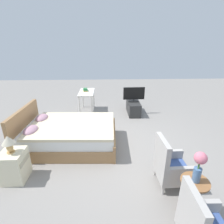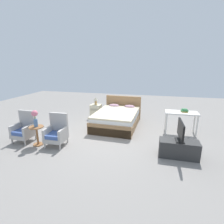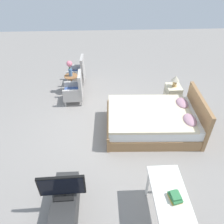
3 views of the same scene
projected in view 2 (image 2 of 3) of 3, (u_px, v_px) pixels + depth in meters
ground_plane at (109, 137)px, 5.62m from camera, size 16.00×16.00×0.00m
bed at (117, 118)px, 6.63m from camera, size 1.57×2.25×0.96m
armchair_by_window_left at (24, 129)px, 5.28m from camera, size 0.56×0.56×0.92m
armchair_by_window_right at (57, 133)px, 5.03m from camera, size 0.56×0.56×0.92m
side_table at (37, 133)px, 5.02m from camera, size 0.40×0.40×0.56m
flower_vase at (35, 117)px, 4.88m from camera, size 0.17×0.17×0.48m
nightstand at (96, 111)px, 7.59m from camera, size 0.44×0.41×0.58m
table_lamp at (96, 100)px, 7.46m from camera, size 0.22×0.22×0.33m
tv_stand at (179, 149)px, 4.40m from camera, size 0.96×0.40×0.44m
tv_flatscreen at (181, 131)px, 4.27m from camera, size 0.21×0.74×0.51m
vanity_desk at (181, 115)px, 5.78m from camera, size 1.04×0.52×0.75m
book_stack at (185, 111)px, 5.75m from camera, size 0.24×0.19×0.10m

